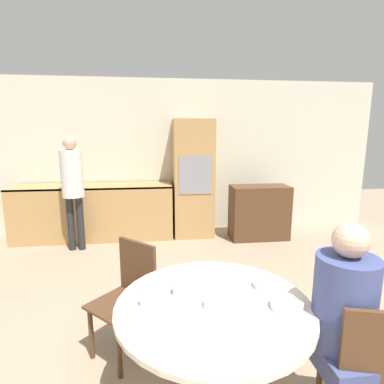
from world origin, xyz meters
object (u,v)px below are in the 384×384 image
object	(u,v)px
person_seated	(345,318)
person_standing	(72,181)
oven_unit	(193,179)
dining_table	(213,338)
chair_far_left	(129,292)
bowl_centre	(265,285)
cup	(180,288)
bowl_far	(287,305)
sideboard	(259,212)
bowl_near	(219,303)
chair_near_right	(369,367)

from	to	relation	value
person_seated	person_standing	distance (m)	3.77
oven_unit	dining_table	distance (m)	3.40
chair_far_left	person_seated	size ratio (longest dim) A/B	0.70
bowl_centre	cup	bearing A→B (deg)	-177.48
dining_table	cup	size ratio (longest dim) A/B	13.14
oven_unit	cup	distance (m)	3.29
oven_unit	chair_far_left	size ratio (longest dim) A/B	2.20
person_standing	cup	bearing A→B (deg)	-64.42
person_seated	bowl_centre	distance (m)	0.47
person_seated	bowl_far	bearing A→B (deg)	161.34
person_standing	dining_table	bearing A→B (deg)	-62.27
person_standing	bowl_far	world-z (taller)	person_standing
sideboard	bowl_near	distance (m)	3.36
oven_unit	chair_far_left	xyz separation A→B (m)	(-0.84, -2.73, -0.47)
bowl_centre	bowl_far	bearing A→B (deg)	-82.35
chair_far_left	bowl_centre	bearing A→B (deg)	14.33
person_standing	sideboard	bearing A→B (deg)	3.47
person_seated	bowl_far	size ratio (longest dim) A/B	7.09
person_standing	bowl_far	size ratio (longest dim) A/B	9.44
person_standing	bowl_near	size ratio (longest dim) A/B	9.65
chair_far_left	cup	world-z (taller)	chair_far_left
oven_unit	bowl_near	distance (m)	3.42
person_standing	bowl_far	xyz separation A→B (m)	(1.89, -2.96, -0.27)
bowl_far	cup	bearing A→B (deg)	159.41
chair_far_left	bowl_centre	distance (m)	1.06
chair_near_right	bowl_centre	xyz separation A→B (m)	(-0.41, 0.43, 0.27)
chair_far_left	cup	xyz separation A→B (m)	(0.35, -0.52, 0.29)
chair_near_right	bowl_near	distance (m)	0.84
oven_unit	person_standing	distance (m)	1.87
cup	bowl_centre	xyz separation A→B (m)	(0.54, 0.02, -0.02)
person_seated	bowl_centre	world-z (taller)	person_seated
oven_unit	bowl_centre	world-z (taller)	oven_unit
chair_far_left	bowl_far	xyz separation A→B (m)	(0.93, -0.74, 0.27)
dining_table	person_seated	bearing A→B (deg)	-16.76
bowl_near	person_seated	bearing A→B (deg)	-13.85
chair_near_right	bowl_centre	bearing A→B (deg)	-31.20
oven_unit	chair_far_left	world-z (taller)	oven_unit
oven_unit	chair_near_right	bearing A→B (deg)	-82.57
cup	bowl_near	size ratio (longest dim) A/B	0.50
chair_near_right	person_seated	xyz separation A→B (m)	(-0.10, 0.10, 0.23)
person_standing	chair_far_left	bearing A→B (deg)	-66.66
dining_table	bowl_far	xyz separation A→B (m)	(0.39, -0.11, 0.25)
chair_near_right	bowl_far	xyz separation A→B (m)	(-0.38, 0.19, 0.27)
dining_table	cup	xyz separation A→B (m)	(-0.19, 0.11, 0.27)
bowl_near	dining_table	bearing A→B (deg)	117.19
person_seated	chair_far_left	bearing A→B (deg)	145.63
person_seated	cup	xyz separation A→B (m)	(-0.86, 0.31, 0.06)
cup	bowl_centre	world-z (taller)	cup
sideboard	person_standing	distance (m)	2.91
sideboard	bowl_near	size ratio (longest dim) A/B	5.41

